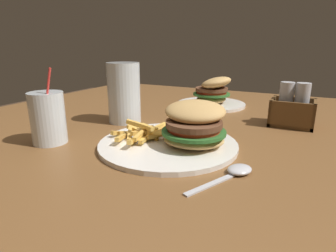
# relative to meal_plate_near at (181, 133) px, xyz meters

# --- Properties ---
(dining_table) EXTENTS (1.50, 1.33, 0.70)m
(dining_table) POSITION_rel_meal_plate_near_xyz_m (0.00, 0.15, -0.10)
(dining_table) COLOR brown
(dining_table) RESTS_ON ground_plane
(meal_plate_near) EXTENTS (0.31, 0.31, 0.11)m
(meal_plate_near) POSITION_rel_meal_plate_near_xyz_m (0.00, 0.00, 0.00)
(meal_plate_near) COLOR white
(meal_plate_near) RESTS_ON dining_table
(beer_glass) EXTENTS (0.09, 0.09, 0.17)m
(beer_glass) POSITION_rel_meal_plate_near_xyz_m (-0.23, 0.12, 0.05)
(beer_glass) COLOR silver
(beer_glass) RESTS_ON dining_table
(juice_glass) EXTENTS (0.08, 0.08, 0.17)m
(juice_glass) POSITION_rel_meal_plate_near_xyz_m (-0.28, -0.11, 0.02)
(juice_glass) COLOR silver
(juice_glass) RESTS_ON dining_table
(spoon) EXTENTS (0.09, 0.15, 0.01)m
(spoon) POSITION_rel_meal_plate_near_xyz_m (0.14, -0.08, -0.03)
(spoon) COLOR silver
(spoon) RESTS_ON dining_table
(meal_plate_far) EXTENTS (0.25, 0.25, 0.11)m
(meal_plate_far) POSITION_rel_meal_plate_near_xyz_m (-0.08, 0.45, 0.01)
(meal_plate_far) COLOR white
(meal_plate_far) RESTS_ON dining_table
(condiment_caddy) EXTENTS (0.11, 0.09, 0.12)m
(condiment_caddy) POSITION_rel_meal_plate_near_xyz_m (0.20, 0.30, 0.01)
(condiment_caddy) COLOR brown
(condiment_caddy) RESTS_ON dining_table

